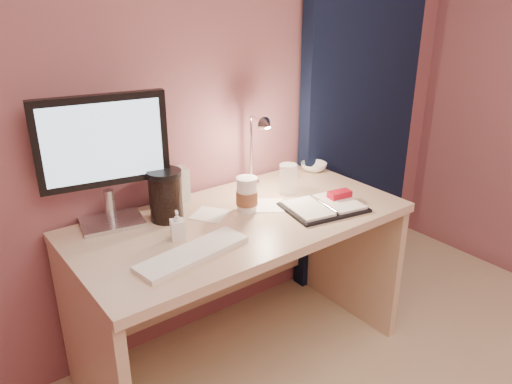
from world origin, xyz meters
TOP-DOWN VIEW (x-y plane):
  - room at (0.95, 1.69)m, footprint 3.50×3.50m
  - desk at (0.00, 1.45)m, footprint 1.40×0.70m
  - monitor at (-0.45, 1.64)m, footprint 0.49×0.22m
  - keyboard at (-0.32, 1.22)m, footprint 0.45×0.19m
  - planner at (0.35, 1.23)m, footprint 0.37×0.30m
  - paper_a at (-0.09, 1.48)m, footprint 0.19×0.19m
  - paper_c at (0.16, 1.41)m, footprint 0.21×0.21m
  - coffee_cup at (0.06, 1.42)m, footprint 0.09×0.09m
  - clear_cup at (0.32, 1.46)m, footprint 0.08×0.08m
  - bowl at (0.63, 1.61)m, footprint 0.18×0.18m
  - lotion_bottle at (-0.30, 1.37)m, footprint 0.07×0.07m
  - dark_jar at (-0.25, 1.55)m, footprint 0.13×0.13m
  - product_box at (-0.13, 1.69)m, footprint 0.10×0.08m
  - desk_lamp at (0.27, 1.57)m, footprint 0.10×0.22m

SIDE VIEW (x-z plane):
  - desk at x=0.00m, z-range 0.14..0.87m
  - paper_a at x=-0.09m, z-range 0.73..0.73m
  - paper_c at x=0.16m, z-range 0.73..0.73m
  - keyboard at x=-0.32m, z-range 0.73..0.75m
  - planner at x=0.35m, z-range 0.72..0.77m
  - bowl at x=0.63m, z-range 0.73..0.77m
  - lotion_bottle at x=-0.30m, z-range 0.73..0.85m
  - coffee_cup at x=0.06m, z-range 0.73..0.87m
  - clear_cup at x=0.32m, z-range 0.73..0.87m
  - product_box at x=-0.13m, z-range 0.73..0.88m
  - dark_jar at x=-0.25m, z-range 0.73..0.92m
  - desk_lamp at x=0.27m, z-range 0.78..1.14m
  - monitor at x=-0.45m, z-range 0.78..1.31m
  - room at x=0.95m, z-range -0.61..2.89m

